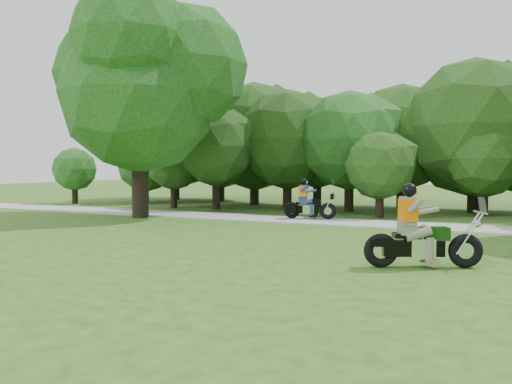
% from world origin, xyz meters
% --- Properties ---
extents(ground, '(100.00, 100.00, 0.00)m').
position_xyz_m(ground, '(0.00, 0.00, 0.00)').
color(ground, '#244D16').
rests_on(ground, ground).
extents(walkway, '(60.00, 2.20, 0.06)m').
position_xyz_m(walkway, '(0.00, 8.00, 0.03)').
color(walkway, '#9D9D98').
rests_on(walkway, ground).
extents(tree_line, '(39.25, 11.13, 7.07)m').
position_xyz_m(tree_line, '(0.64, 14.79, 3.59)').
color(tree_line, black).
rests_on(tree_line, ground).
extents(big_tree_west, '(8.64, 6.56, 9.96)m').
position_xyz_m(big_tree_west, '(-10.54, 6.85, 5.76)').
color(big_tree_west, black).
rests_on(big_tree_west, ground).
extents(chopper_motorcycle, '(2.40, 1.36, 1.78)m').
position_xyz_m(chopper_motorcycle, '(1.24, 0.68, 0.66)').
color(chopper_motorcycle, black).
rests_on(chopper_motorcycle, ground).
extents(touring_motorcycle, '(2.09, 0.82, 1.59)m').
position_xyz_m(touring_motorcycle, '(-3.91, 8.43, 0.64)').
color(touring_motorcycle, black).
rests_on(touring_motorcycle, walkway).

